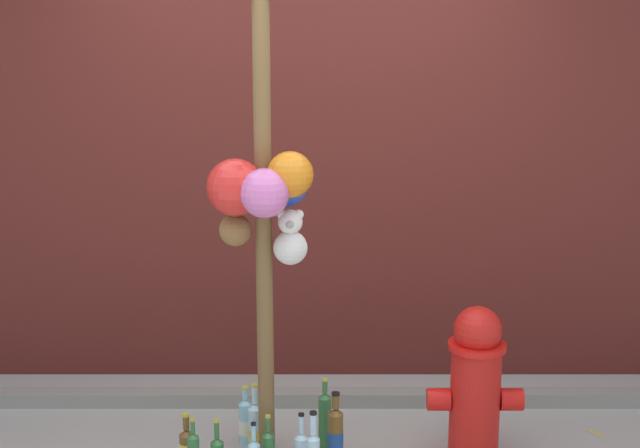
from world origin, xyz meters
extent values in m
cube|color=#561E19|center=(0.00, 1.52, 1.82)|extent=(10.00, 0.20, 3.64)
cube|color=gray|center=(0.00, 0.99, 0.04)|extent=(8.00, 0.12, 0.08)
cylinder|color=brown|center=(-0.16, 0.26, 1.25)|extent=(0.08, 0.08, 2.51)
sphere|color=orange|center=(-0.04, 0.18, 1.45)|extent=(0.21, 0.21, 0.21)
sphere|color=red|center=(-0.28, 0.20, 1.39)|extent=(0.26, 0.26, 0.26)
sphere|color=#D66BB2|center=(-0.15, 0.11, 1.38)|extent=(0.22, 0.22, 0.22)
sphere|color=blue|center=(-0.07, 0.35, 1.38)|extent=(0.22, 0.22, 0.22)
sphere|color=brown|center=(-0.29, 0.26, 1.19)|extent=(0.15, 0.15, 0.15)
sphere|color=brown|center=(-0.29, 0.26, 1.30)|extent=(0.11, 0.11, 0.11)
sphere|color=brown|center=(-0.32, 0.26, 1.33)|extent=(0.04, 0.04, 0.04)
sphere|color=brown|center=(-0.25, 0.26, 1.33)|extent=(0.04, 0.04, 0.04)
sphere|color=brown|center=(-0.29, 0.21, 1.30)|extent=(0.04, 0.04, 0.04)
sphere|color=silver|center=(-0.04, 0.22, 1.11)|extent=(0.16, 0.16, 0.16)
sphere|color=silver|center=(-0.04, 0.22, 1.23)|extent=(0.11, 0.11, 0.11)
sphere|color=silver|center=(-0.07, 0.22, 1.27)|extent=(0.04, 0.04, 0.04)
sphere|color=silver|center=(0.00, 0.22, 1.27)|extent=(0.04, 0.04, 0.04)
sphere|color=#9D9992|center=(-0.04, 0.17, 1.23)|extent=(0.04, 0.04, 0.04)
cylinder|color=red|center=(0.85, 0.35, 0.29)|extent=(0.24, 0.24, 0.58)
cylinder|color=red|center=(0.85, 0.35, 0.59)|extent=(0.28, 0.28, 0.03)
sphere|color=red|center=(0.85, 0.35, 0.67)|extent=(0.23, 0.23, 0.23)
cylinder|color=red|center=(0.67, 0.35, 0.32)|extent=(0.11, 0.11, 0.11)
cylinder|color=red|center=(1.02, 0.35, 0.32)|extent=(0.11, 0.11, 0.11)
cone|color=#337038|center=(-0.39, 0.17, 0.19)|extent=(0.06, 0.06, 0.03)
cylinder|color=#337038|center=(-0.39, 0.17, 0.25)|extent=(0.02, 0.02, 0.08)
cylinder|color=gold|center=(-0.39, 0.17, 0.29)|extent=(0.03, 0.03, 0.01)
cone|color=#337038|center=(-0.15, 0.16, 0.23)|extent=(0.06, 0.06, 0.02)
cylinder|color=#337038|center=(-0.15, 0.16, 0.28)|extent=(0.02, 0.02, 0.07)
cylinder|color=gold|center=(-0.15, 0.16, 0.32)|extent=(0.02, 0.02, 0.01)
cylinder|color=#B2DBEA|center=(-0.22, 0.38, 0.13)|extent=(0.07, 0.07, 0.26)
cone|color=#B2DBEA|center=(-0.22, 0.38, 0.27)|extent=(0.07, 0.07, 0.03)
cylinder|color=#B2DBEA|center=(-0.22, 0.38, 0.33)|extent=(0.03, 0.03, 0.09)
cylinder|color=#D8C64C|center=(-0.22, 0.38, 0.10)|extent=(0.07, 0.07, 0.10)
cylinder|color=gold|center=(-0.22, 0.38, 0.38)|extent=(0.03, 0.03, 0.01)
cylinder|color=#93CCE0|center=(-0.28, 0.52, 0.11)|extent=(0.07, 0.07, 0.22)
cone|color=#93CCE0|center=(-0.28, 0.52, 0.23)|extent=(0.07, 0.07, 0.03)
cylinder|color=#93CCE0|center=(-0.28, 0.52, 0.27)|extent=(0.03, 0.03, 0.06)
cylinder|color=silver|center=(-0.28, 0.52, 0.09)|extent=(0.07, 0.07, 0.08)
cylinder|color=gold|center=(-0.28, 0.52, 0.31)|extent=(0.03, 0.03, 0.01)
cone|color=#B2DBEA|center=(0.01, 0.14, 0.23)|extent=(0.06, 0.06, 0.03)
cylinder|color=#B2DBEA|center=(0.01, 0.14, 0.29)|extent=(0.02, 0.02, 0.09)
cylinder|color=black|center=(0.01, 0.14, 0.34)|extent=(0.03, 0.03, 0.01)
cylinder|color=#93CCE0|center=(-0.17, 0.48, 0.11)|extent=(0.08, 0.08, 0.22)
cone|color=#93CCE0|center=(-0.17, 0.48, 0.23)|extent=(0.08, 0.08, 0.03)
cylinder|color=#93CCE0|center=(-0.17, 0.48, 0.28)|extent=(0.03, 0.03, 0.06)
cylinder|color=gold|center=(-0.17, 0.48, 0.32)|extent=(0.03, 0.03, 0.01)
cone|color=#337038|center=(-0.49, 0.13, 0.24)|extent=(0.06, 0.06, 0.02)
cylinder|color=#337038|center=(-0.49, 0.13, 0.28)|extent=(0.02, 0.02, 0.06)
cylinder|color=gold|center=(-0.49, 0.13, 0.32)|extent=(0.03, 0.03, 0.01)
cone|color=#93CCE0|center=(-0.21, 0.08, 0.23)|extent=(0.06, 0.06, 0.02)
cylinder|color=#93CCE0|center=(-0.21, 0.08, 0.28)|extent=(0.02, 0.02, 0.08)
cylinder|color=black|center=(-0.21, 0.08, 0.32)|extent=(0.02, 0.02, 0.01)
cone|color=brown|center=(-0.54, 0.25, 0.20)|extent=(0.07, 0.07, 0.03)
cylinder|color=brown|center=(-0.54, 0.25, 0.24)|extent=(0.03, 0.03, 0.07)
cylinder|color=gold|center=(-0.54, 0.25, 0.28)|extent=(0.03, 0.03, 0.01)
cone|color=#B2DBEA|center=(0.06, -0.01, 0.30)|extent=(0.06, 0.06, 0.02)
cylinder|color=#B2DBEA|center=(0.06, -0.01, 0.36)|extent=(0.03, 0.03, 0.10)
cylinder|color=black|center=(0.06, -0.01, 0.41)|extent=(0.03, 0.03, 0.01)
cylinder|color=brown|center=(0.17, 0.29, 0.13)|extent=(0.07, 0.07, 0.27)
cone|color=brown|center=(0.17, 0.29, 0.28)|extent=(0.07, 0.07, 0.03)
cylinder|color=brown|center=(0.17, 0.29, 0.33)|extent=(0.04, 0.04, 0.07)
cylinder|color=#1E478C|center=(0.17, 0.29, 0.13)|extent=(0.08, 0.08, 0.09)
cylinder|color=black|center=(0.17, 0.29, 0.37)|extent=(0.04, 0.04, 0.01)
cylinder|color=#337038|center=(0.12, 0.44, 0.14)|extent=(0.06, 0.06, 0.29)
cone|color=#337038|center=(0.12, 0.44, 0.30)|extent=(0.06, 0.06, 0.03)
cylinder|color=#337038|center=(0.12, 0.44, 0.34)|extent=(0.03, 0.03, 0.06)
cylinder|color=gold|center=(0.12, 0.44, 0.38)|extent=(0.03, 0.03, 0.01)
cube|color=tan|center=(1.54, 0.63, 0.00)|extent=(0.10, 0.11, 0.01)
camera|label=1|loc=(0.09, -3.75, 2.16)|focal=51.25mm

